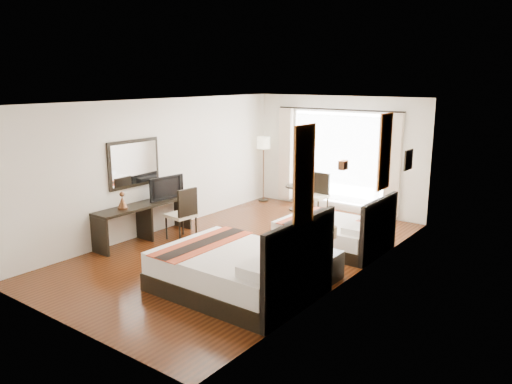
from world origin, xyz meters
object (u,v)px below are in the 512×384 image
Objects in this scene: bed_near at (240,270)px; nightstand at (327,266)px; side_table at (296,198)px; table_lamp at (330,234)px; floor_lamp at (263,147)px; fruit_bowl at (297,184)px; console_desk at (145,222)px; television at (164,187)px; bed_far at (335,233)px; window_chair at (316,203)px; desk_chair at (182,224)px; vase at (324,250)px.

nightstand is at bearing 54.87° from bed_near.
side_table is at bearing 112.35° from bed_near.
table_lamp is at bearing 57.94° from bed_near.
floor_lamp is at bearing 136.88° from nightstand.
nightstand is 2.08× the size of fruit_bowl.
side_table is (-2.75, 3.42, 0.08)m from nightstand.
bed_near is 5.03m from fruit_bowl.
table_lamp is at bearing -42.48° from floor_lamp.
fruit_bowl is at bearing 72.34° from console_desk.
console_desk is 1.28× the size of floor_lamp.
floor_lamp reaches higher than television.
table_lamp is 0.22× the size of floor_lamp.
floor_lamp is (-3.32, 2.21, 1.16)m from bed_far.
television reaches higher than window_chair.
console_desk is (-3.11, 0.82, 0.03)m from bed_near.
console_desk is at bearing -176.72° from television.
side_table is 0.34m from fruit_bowl.
console_desk is at bearing 165.25° from bed_near.
bed_near is at bearing 19.41° from window_chair.
window_chair is (-1.44, 1.76, 0.02)m from bed_far.
fruit_bowl is at bearing -94.86° from desk_chair.
fruit_bowl is (-2.09, 1.94, 0.36)m from bed_far.
bed_far is 2.85m from side_table.
side_table is at bearing -94.75° from desk_chair.
desk_chair is (-3.40, 0.24, -0.23)m from vase.
bed_far is at bearing 112.13° from vase.
floor_lamp is at bearing 166.40° from side_table.
television is (-3.29, -1.34, 0.71)m from bed_far.
nightstand is 5.57m from floor_lamp.
console_desk is (-3.31, -1.89, 0.09)m from bed_far.
bed_near is 3.22m from console_desk.
vase is at bearing -89.31° from television.
nightstand is at bearing 5.58° from console_desk.
window_chair is at bearing -106.22° from desk_chair.
floor_lamp is at bearing 137.52° from table_lamp.
fruit_bowl is at bearing -101.62° from window_chair.
bed_near is at bearing -67.87° from fruit_bowl.
side_table is (1.22, -0.30, -1.14)m from floor_lamp.
nightstand is (0.85, 1.21, -0.11)m from bed_near.
desk_chair is (-3.35, -0.02, -0.42)m from table_lamp.
window_chair is (1.85, 3.10, -0.69)m from television.
bed_far is at bearing 85.81° from bed_near.
bed_far reaches higher than table_lamp.
bed_near is at bearing -129.99° from vase.
bed_near reaches higher than side_table.
television is (-3.91, 0.06, 0.25)m from table_lamp.
nightstand is 1.31× the size of table_lamp.
bed_near is at bearing -108.51° from television.
television reaches higher than table_lamp.
side_table is (-2.78, 3.58, -0.25)m from vase.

